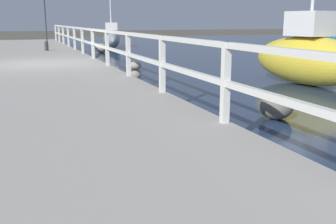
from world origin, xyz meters
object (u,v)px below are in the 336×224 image
at_px(mooring_bollard, 46,46).
at_px(dock_lamp, 45,6).
at_px(sailboat_gray, 111,38).
at_px(sailboat_yellow, 308,56).

xyz_separation_m(mooring_bollard, dock_lamp, (0.27, 3.50, 1.90)).
distance_m(mooring_bollard, sailboat_gray, 7.74).
bearing_deg(mooring_bollard, sailboat_gray, 54.57).
xyz_separation_m(dock_lamp, sailboat_yellow, (5.84, -14.13, -1.71)).
height_order(mooring_bollard, dock_lamp, dock_lamp).
relative_size(dock_lamp, sailboat_gray, 0.47).
distance_m(mooring_bollard, sailboat_yellow, 12.25).
distance_m(sailboat_gray, sailboat_yellow, 17.01).
bearing_deg(sailboat_gray, sailboat_yellow, -74.21).
xyz_separation_m(sailboat_gray, sailboat_yellow, (1.61, -16.94, 0.12)).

